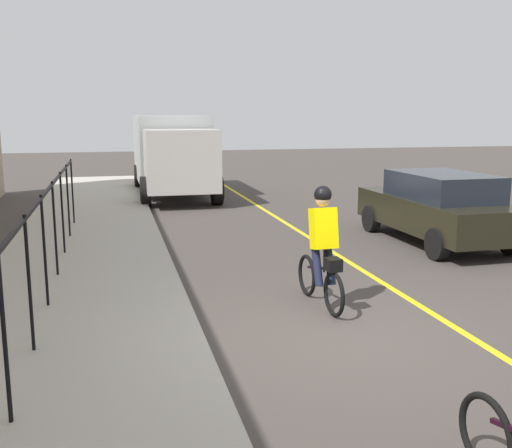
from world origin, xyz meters
TOP-DOWN VIEW (x-y plane):
  - ground_plane at (0.00, 0.00)m, footprint 80.00×80.00m
  - lane_line_centre at (0.00, -1.60)m, footprint 36.00×0.12m
  - sidewalk at (0.00, 3.40)m, footprint 40.00×3.20m
  - iron_fence at (1.00, 3.80)m, footprint 15.21×0.04m
  - cyclist_lead at (1.27, -0.14)m, footprint 1.71×0.38m
  - patrol_sedan at (4.91, -4.18)m, footprint 4.42×1.97m
  - box_truck_background at (14.17, 0.72)m, footprint 6.71×2.54m

SIDE VIEW (x-z plane):
  - ground_plane at x=0.00m, z-range 0.00..0.00m
  - lane_line_centre at x=0.00m, z-range 0.00..0.01m
  - sidewalk at x=0.00m, z-range 0.00..0.15m
  - patrol_sedan at x=4.91m, z-range 0.03..1.61m
  - cyclist_lead at x=1.27m, z-range 0.00..1.82m
  - iron_fence at x=1.00m, z-range 0.51..2.11m
  - box_truck_background at x=14.17m, z-range 0.16..2.94m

